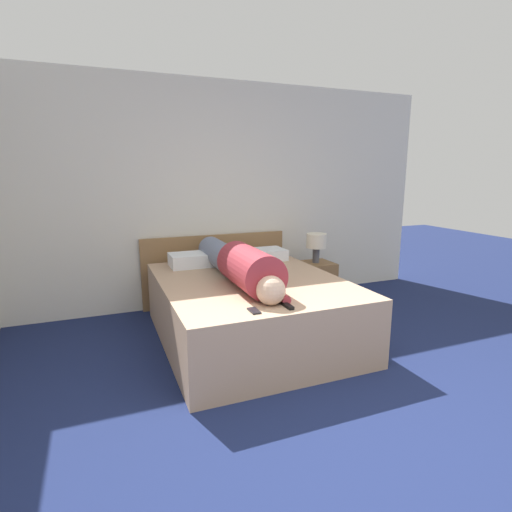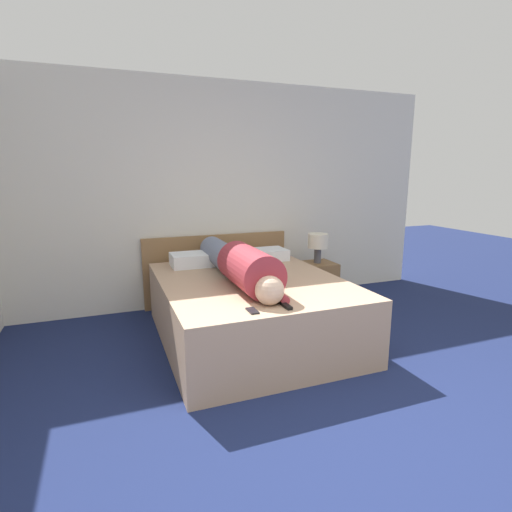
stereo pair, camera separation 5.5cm
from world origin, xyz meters
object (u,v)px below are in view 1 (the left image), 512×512
(person_lying, at_px, (239,264))
(pillow_near_headboard, at_px, (198,259))
(tv_remote, at_px, (287,306))
(cell_phone, at_px, (254,311))
(nightstand, at_px, (315,284))
(table_lamp, at_px, (316,242))
(pillow_second, at_px, (260,255))
(bed, at_px, (250,309))

(person_lying, xyz_separation_m, pillow_near_headboard, (-0.20, 0.76, -0.09))
(tv_remote, relative_size, cell_phone, 1.15)
(nightstand, distance_m, table_lamp, 0.50)
(nightstand, bearing_deg, pillow_second, 173.85)
(table_lamp, bearing_deg, pillow_near_headboard, 177.00)
(table_lamp, bearing_deg, pillow_second, 173.85)
(bed, distance_m, nightstand, 1.27)
(nightstand, bearing_deg, person_lying, -150.33)
(table_lamp, relative_size, pillow_second, 0.62)
(nightstand, bearing_deg, tv_remote, -126.72)
(person_lying, distance_m, tv_remote, 0.83)
(tv_remote, bearing_deg, table_lamp, 53.28)
(bed, distance_m, person_lying, 0.47)
(table_lamp, xyz_separation_m, cell_phone, (-1.38, -1.49, -0.17))
(bed, relative_size, pillow_near_headboard, 3.39)
(person_lying, bearing_deg, pillow_second, 55.53)
(nightstand, bearing_deg, pillow_near_headboard, 177.00)
(tv_remote, bearing_deg, person_lying, 96.29)
(pillow_near_headboard, bearing_deg, cell_phone, -89.07)
(bed, bearing_deg, tv_remote, -91.99)
(pillow_near_headboard, height_order, pillow_second, pillow_near_headboard)
(person_lying, bearing_deg, bed, 16.90)
(pillow_second, bearing_deg, pillow_near_headboard, 180.00)
(nightstand, height_order, pillow_second, pillow_second)
(pillow_second, bearing_deg, tv_remote, -105.41)
(bed, height_order, table_lamp, table_lamp)
(pillow_second, xyz_separation_m, tv_remote, (-0.43, -1.57, -0.05))
(cell_phone, bearing_deg, pillow_near_headboard, 90.93)
(table_lamp, height_order, tv_remote, table_lamp)
(person_lying, distance_m, cell_phone, 0.84)
(table_lamp, xyz_separation_m, pillow_near_headboard, (-1.41, 0.07, -0.10))
(pillow_near_headboard, xyz_separation_m, pillow_second, (0.72, 0.00, -0.01))
(pillow_second, distance_m, cell_phone, 1.71)
(nightstand, distance_m, person_lying, 1.47)
(bed, bearing_deg, person_lying, -163.10)
(person_lying, bearing_deg, tv_remote, -83.71)
(person_lying, bearing_deg, pillow_near_headboard, 104.71)
(nightstand, xyz_separation_m, person_lying, (-1.21, -0.69, 0.49))
(person_lying, relative_size, cell_phone, 13.92)
(pillow_second, bearing_deg, bed, -119.11)
(nightstand, height_order, person_lying, person_lying)
(table_lamp, bearing_deg, person_lying, -150.33)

